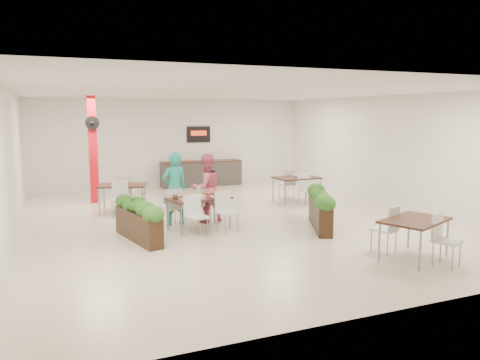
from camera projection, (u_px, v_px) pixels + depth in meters
name	position (u px, v px, depth m)	size (l,w,h in m)	color
ground	(233.00, 220.00, 11.88)	(12.00, 12.00, 0.00)	beige
room_shell	(233.00, 141.00, 11.60)	(10.10, 12.10, 3.22)	white
red_column	(93.00, 148.00, 13.97)	(0.40, 0.41, 3.20)	red
service_counter	(201.00, 173.00, 17.36)	(3.00, 0.64, 2.20)	#312E2B
main_table	(198.00, 202.00, 10.83)	(1.54, 1.84, 0.92)	black
diner_man	(174.00, 189.00, 11.24)	(0.64, 0.42, 1.77)	teal
diner_woman	(206.00, 188.00, 11.55)	(0.82, 0.64, 1.69)	#EE6A87
planter_left	(138.00, 217.00, 9.89)	(0.72, 1.95, 1.04)	black
planter_right	(320.00, 207.00, 10.93)	(1.06, 1.84, 1.03)	black
side_table_a	(122.00, 189.00, 12.81)	(1.45, 1.67, 0.92)	black
side_table_b	(297.00, 181.00, 14.30)	(1.35, 1.63, 0.92)	black
side_table_c	(415.00, 225.00, 8.61)	(1.56, 1.66, 0.92)	black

